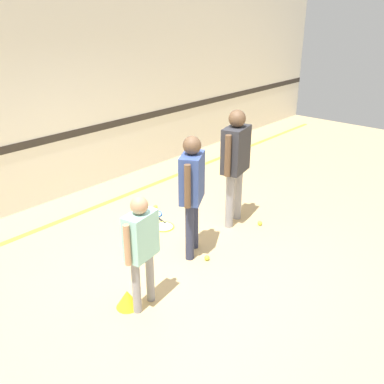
{
  "coord_description": "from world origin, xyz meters",
  "views": [
    {
      "loc": [
        -3.44,
        -3.08,
        2.93
      ],
      "look_at": [
        0.14,
        0.09,
        0.86
      ],
      "focal_mm": 40.0,
      "sensor_mm": 36.0,
      "label": 1
    }
  ],
  "objects": [
    {
      "name": "racket_second_spare",
      "position": [
        0.38,
        0.85,
        0.01
      ],
      "size": [
        0.53,
        0.32,
        0.03
      ],
      "rotation": [
        0.0,
        0.0,
        3.11
      ],
      "color": "#C6D838",
      "rests_on": "ground_plane"
    },
    {
      "name": "tennis_ball_near_instructor",
      "position": [
        0.13,
        -0.18,
        0.03
      ],
      "size": [
        0.07,
        0.07,
        0.07
      ],
      "primitive_type": "sphere",
      "color": "#CCE038",
      "rests_on": "ground_plane"
    },
    {
      "name": "person_student_right",
      "position": [
        1.19,
        0.2,
        1.04
      ],
      "size": [
        0.62,
        0.36,
        1.68
      ],
      "rotation": [
        0.0,
        0.0,
        -2.91
      ],
      "color": "gray",
      "rests_on": "ground_plane"
    },
    {
      "name": "tennis_ball_by_spare_racket",
      "position": [
        0.75,
        1.38,
        0.03
      ],
      "size": [
        0.07,
        0.07,
        0.07
      ],
      "primitive_type": "sphere",
      "color": "#CCE038",
      "rests_on": "ground_plane"
    },
    {
      "name": "ground_plane",
      "position": [
        0.0,
        0.0,
        0.0
      ],
      "size": [
        16.0,
        16.0,
        0.0
      ],
      "primitive_type": "plane",
      "color": "tan"
    },
    {
      "name": "training_cone",
      "position": [
        -1.13,
        -0.13,
        0.1
      ],
      "size": [
        0.25,
        0.25,
        0.2
      ],
      "color": "yellow",
      "rests_on": "ground_plane"
    },
    {
      "name": "racket_spare_on_floor",
      "position": [
        0.58,
        1.23,
        0.01
      ],
      "size": [
        0.33,
        0.52,
        0.03
      ],
      "rotation": [
        0.0,
        0.0,
        4.43
      ],
      "color": "blue",
      "rests_on": "ground_plane"
    },
    {
      "name": "person_student_left",
      "position": [
        -0.99,
        -0.24,
        0.79
      ],
      "size": [
        0.48,
        0.25,
        1.27
      ],
      "rotation": [
        0.0,
        0.0,
        0.17
      ],
      "color": "gray",
      "rests_on": "ground_plane"
    },
    {
      "name": "tennis_ball_stray_left",
      "position": [
        1.37,
        -0.16,
        0.03
      ],
      "size": [
        0.07,
        0.07,
        0.07
      ],
      "primitive_type": "sphere",
      "color": "#CCE038",
      "rests_on": "ground_plane"
    },
    {
      "name": "person_instructor",
      "position": [
        0.14,
        0.09,
        0.96
      ],
      "size": [
        0.52,
        0.43,
        1.56
      ],
      "rotation": [
        0.0,
        0.0,
        0.52
      ],
      "color": "#2D334C",
      "rests_on": "ground_plane"
    },
    {
      "name": "floor_stripe",
      "position": [
        0.0,
        2.15,
        0.0
      ],
      "size": [
        14.4,
        0.1,
        0.01
      ],
      "color": "yellow",
      "rests_on": "ground_plane"
    },
    {
      "name": "wall_back",
      "position": [
        0.0,
        2.92,
        1.6
      ],
      "size": [
        16.0,
        0.07,
        3.2
      ],
      "color": "silver",
      "rests_on": "ground_plane"
    }
  ]
}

